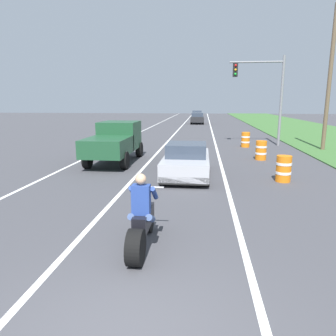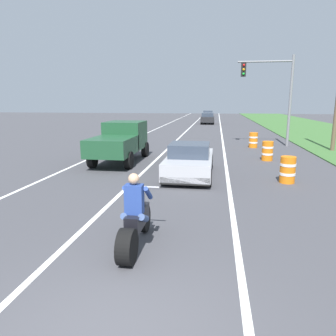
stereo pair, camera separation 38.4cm
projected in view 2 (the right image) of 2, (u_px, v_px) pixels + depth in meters
The scene contains 12 objects.
lane_stripe_left_solid at pixel (128, 141), 24.20m from camera, with size 0.14×120.00×0.01m, color white.
lane_stripe_right_solid at pixel (223, 143), 23.14m from camera, with size 0.14×120.00×0.01m, color white.
lane_stripe_centre_dashed at pixel (174, 142), 23.67m from camera, with size 0.14×120.00×0.01m, color white.
motorcycle_with_rider at pixel (135, 223), 6.40m from camera, with size 0.70×2.21×1.62m.
sports_car_silver at pixel (190, 161), 12.88m from camera, with size 1.84×4.30×1.37m.
pickup_truck_left_lane_dark_green at pixel (120, 140), 15.83m from camera, with size 2.02×4.80×1.98m.
traffic_light_mast_near at pixel (275, 87), 21.03m from camera, with size 3.64×0.34×6.00m.
construction_barrel_nearest at pixel (288, 170), 11.82m from camera, with size 0.58×0.58×1.00m.
construction_barrel_mid at pixel (267, 151), 16.32m from camera, with size 0.58×0.58×1.00m.
construction_barrel_far at pixel (253, 140), 20.93m from camera, with size 0.58×0.58×1.00m.
distant_car_far_ahead at pixel (208, 118), 43.32m from camera, with size 1.80×4.00×1.50m.
distant_car_further_ahead at pixel (208, 115), 54.63m from camera, with size 1.80×4.00×1.50m.
Camera 2 is at (1.29, -3.36, 3.00)m, focal length 33.72 mm.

